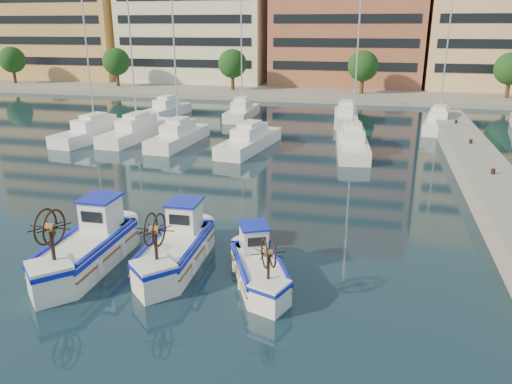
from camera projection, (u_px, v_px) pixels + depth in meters
name	position (u px, v px, depth m)	size (l,w,h in m)	color
ground	(191.00, 283.00, 18.84)	(300.00, 300.00, 0.00)	#182E3F
waterfront	(406.00, 13.00, 73.18)	(180.00, 40.00, 25.60)	gray
yacht_marina	(273.00, 127.00, 45.02)	(40.29, 22.10, 11.50)	white
fishing_boat_a	(88.00, 245.00, 19.93)	(2.19, 5.17, 3.21)	white
fishing_boat_b	(177.00, 246.00, 20.03)	(2.14, 4.82, 2.98)	white
fishing_boat_c	(259.00, 265.00, 18.72)	(3.05, 4.10, 2.47)	white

